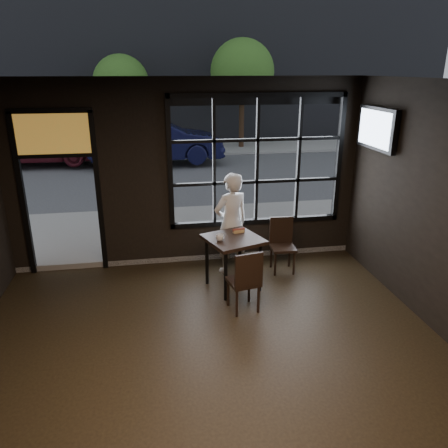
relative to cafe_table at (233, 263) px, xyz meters
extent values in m
cube|color=black|center=(-0.58, -2.38, -0.44)|extent=(6.00, 7.00, 0.02)
cube|color=black|center=(-0.58, -2.38, 2.78)|extent=(6.00, 7.00, 0.02)
cube|color=black|center=(0.62, 1.12, 1.37)|extent=(3.06, 0.12, 2.28)
cube|color=orange|center=(-2.68, 1.12, 1.92)|extent=(1.20, 0.06, 0.70)
cube|color=#545456|center=(-0.58, 21.62, -0.45)|extent=(60.00, 41.00, 0.04)
cube|color=black|center=(0.00, 0.00, 0.00)|extent=(1.01, 1.01, 0.86)
cube|color=black|center=(0.02, -0.69, 0.05)|extent=(0.48, 0.48, 0.95)
cube|color=black|center=(0.95, 0.44, 0.04)|extent=(0.43, 0.43, 0.93)
imported|color=silver|center=(0.07, 0.60, 0.44)|extent=(0.74, 0.62, 1.73)
imported|color=silver|center=(-0.22, -0.09, 0.47)|extent=(0.16, 0.16, 0.10)
cube|color=black|center=(2.35, 0.31, 1.99)|extent=(0.13, 1.12, 0.66)
imported|color=black|center=(-0.96, 9.64, 0.44)|extent=(4.75, 1.82, 1.54)
imported|color=#54141F|center=(-5.33, 10.25, 0.50)|extent=(4.89, 2.07, 1.65)
cylinder|color=#332114|center=(-2.21, 12.99, 0.61)|extent=(0.19, 0.19, 2.08)
sphere|color=#417427|center=(-2.21, 12.99, 2.31)|extent=(2.27, 2.27, 2.27)
cylinder|color=#332114|center=(2.72, 12.45, 0.78)|extent=(0.22, 0.22, 2.41)
sphere|color=#2E5F18|center=(2.72, 12.45, 2.75)|extent=(2.63, 2.63, 2.63)
camera|label=1|loc=(-1.19, -6.15, 2.89)|focal=35.00mm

